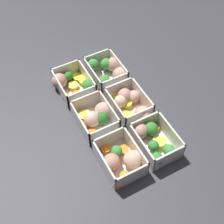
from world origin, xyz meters
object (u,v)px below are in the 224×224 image
object	(u,v)px
container_near_right	(121,160)
container_far_left	(109,71)
container_near_center	(96,117)
container_far_center	(130,104)
container_near_left	(72,84)
container_far_right	(153,140)

from	to	relation	value
container_near_right	container_far_left	world-z (taller)	same
container_near_center	container_far_left	size ratio (longest dim) A/B	0.97
container_far_center	container_near_left	bearing A→B (deg)	-143.51
container_near_left	container_far_center	xyz separation A→B (m)	(0.16, 0.12, 0.00)
container_near_left	container_near_right	xyz separation A→B (m)	(0.31, 0.00, 0.00)
container_near_right	container_far_right	world-z (taller)	same
container_near_right	container_near_center	bearing A→B (deg)	178.57
container_near_left	container_far_right	world-z (taller)	same
container_near_left	container_near_right	world-z (taller)	same
container_far_left	container_far_right	bearing A→B (deg)	-3.15
container_near_right	container_far_right	distance (m)	0.11
container_near_right	container_near_left	bearing A→B (deg)	-179.36
container_near_left	container_far_left	xyz separation A→B (m)	(0.01, 0.13, 0.00)
container_near_center	container_far_left	world-z (taller)	same
container_near_left	container_near_center	xyz separation A→B (m)	(0.16, 0.01, 0.00)
container_near_right	container_far_center	xyz separation A→B (m)	(-0.15, 0.12, -0.00)
container_far_left	container_far_center	xyz separation A→B (m)	(0.15, -0.01, -0.00)
container_far_left	container_far_right	size ratio (longest dim) A/B	0.91
container_far_left	container_near_left	bearing A→B (deg)	-93.61
container_near_right	container_far_right	xyz separation A→B (m)	(-0.01, 0.11, 0.00)
container_far_right	container_near_right	bearing A→B (deg)	-83.85
container_near_center	container_far_center	world-z (taller)	same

